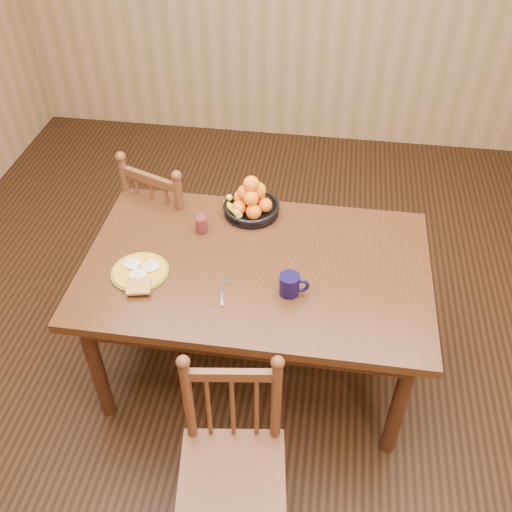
# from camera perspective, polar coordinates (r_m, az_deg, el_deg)

# --- Properties ---
(room) EXTENTS (4.52, 5.02, 2.72)m
(room) POSITION_cam_1_polar(r_m,az_deg,el_deg) (2.27, -0.00, 10.36)
(room) COLOR black
(room) RESTS_ON ground
(dining_table) EXTENTS (1.60, 1.00, 0.75)m
(dining_table) POSITION_cam_1_polar(r_m,az_deg,el_deg) (2.70, -0.00, -2.13)
(dining_table) COLOR black
(dining_table) RESTS_ON ground
(chair_far) EXTENTS (0.55, 0.54, 0.95)m
(chair_far) POSITION_cam_1_polar(r_m,az_deg,el_deg) (3.34, -8.21, 3.04)
(chair_far) COLOR #4D2817
(chair_far) RESTS_ON ground
(chair_near) EXTENTS (0.46, 0.45, 0.91)m
(chair_near) POSITION_cam_1_polar(r_m,az_deg,el_deg) (2.38, -2.37, -20.12)
(chair_near) COLOR #4D2817
(chair_near) RESTS_ON ground
(breakfast_plate) EXTENTS (0.26, 0.30, 0.04)m
(breakfast_plate) POSITION_cam_1_polar(r_m,az_deg,el_deg) (2.63, -11.54, -1.58)
(breakfast_plate) COLOR #59601E
(breakfast_plate) RESTS_ON dining_table
(fork) EXTENTS (0.05, 0.18, 0.00)m
(fork) POSITION_cam_1_polar(r_m,az_deg,el_deg) (2.52, -3.23, -3.33)
(fork) COLOR silver
(fork) RESTS_ON dining_table
(spoon) EXTENTS (0.05, 0.16, 0.01)m
(spoon) POSITION_cam_1_polar(r_m,az_deg,el_deg) (2.64, -9.93, -1.41)
(spoon) COLOR silver
(spoon) RESTS_ON dining_table
(coffee_mug) EXTENTS (0.13, 0.09, 0.10)m
(coffee_mug) POSITION_cam_1_polar(r_m,az_deg,el_deg) (2.47, 3.46, -2.86)
(coffee_mug) COLOR black
(coffee_mug) RESTS_ON dining_table
(juice_glass) EXTENTS (0.06, 0.06, 0.09)m
(juice_glass) POSITION_cam_1_polar(r_m,az_deg,el_deg) (2.81, -5.48, 3.19)
(juice_glass) COLOR silver
(juice_glass) RESTS_ON dining_table
(fruit_bowl) EXTENTS (0.29, 0.29, 0.22)m
(fruit_bowl) POSITION_cam_1_polar(r_m,az_deg,el_deg) (2.89, -0.52, 5.36)
(fruit_bowl) COLOR black
(fruit_bowl) RESTS_ON dining_table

